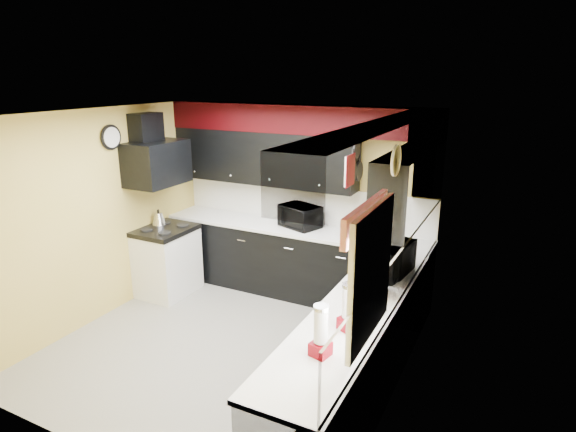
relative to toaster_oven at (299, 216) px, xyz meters
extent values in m
plane|color=gray|center=(-0.08, -1.54, -1.08)|extent=(3.60, 3.60, 0.00)
cube|color=#E0C666|center=(-0.08, 0.26, 0.17)|extent=(3.60, 0.06, 2.50)
cube|color=#E0C666|center=(1.72, -1.54, 0.17)|extent=(0.06, 3.60, 2.50)
cube|color=#E0C666|center=(-1.88, -1.54, 0.17)|extent=(0.06, 3.60, 2.50)
cube|color=white|center=(-0.08, -1.54, 1.42)|extent=(3.60, 3.60, 0.06)
cube|color=black|center=(-0.08, -0.04, -0.63)|extent=(3.60, 0.60, 0.90)
cube|color=black|center=(1.42, -1.84, -0.63)|extent=(0.60, 3.00, 0.90)
cube|color=white|center=(-0.08, -0.04, -0.16)|extent=(3.62, 0.64, 0.04)
cube|color=white|center=(1.42, -1.84, -0.16)|extent=(0.64, 3.02, 0.04)
cube|color=white|center=(-0.08, 0.25, 0.11)|extent=(3.60, 0.02, 0.50)
cube|color=white|center=(1.71, -1.54, 0.11)|extent=(0.02, 3.60, 0.50)
cube|color=black|center=(-0.58, 0.09, 0.72)|extent=(2.60, 0.35, 0.70)
cube|color=black|center=(1.54, -0.64, 0.72)|extent=(0.35, 1.80, 0.70)
cube|color=black|center=(-0.08, 0.08, 1.24)|extent=(3.60, 0.36, 0.35)
cube|color=black|center=(1.54, -1.72, 1.24)|extent=(0.36, 3.24, 0.35)
cube|color=white|center=(-1.58, -0.79, -0.65)|extent=(0.60, 0.75, 0.86)
cube|color=black|center=(-1.58, -0.79, -0.19)|extent=(0.62, 0.77, 0.06)
cube|color=black|center=(-1.63, -0.79, 0.70)|extent=(0.50, 0.78, 0.55)
cube|color=black|center=(-1.76, -0.79, 1.12)|extent=(0.24, 0.40, 0.40)
cube|color=red|center=(1.65, -2.44, 0.87)|extent=(0.04, 0.88, 0.20)
cube|color=white|center=(0.75, -0.24, 0.72)|extent=(0.03, 0.26, 0.35)
imported|color=black|center=(0.00, 0.00, 0.00)|extent=(0.61, 0.56, 0.29)
imported|color=black|center=(1.44, -0.98, 0.02)|extent=(0.46, 0.62, 0.32)
cylinder|color=white|center=(0.87, -0.07, -0.05)|extent=(0.21, 0.21, 0.18)
cube|color=black|center=(0.73, -0.07, -0.04)|extent=(0.11, 0.14, 0.20)
camera|label=1|loc=(2.56, -5.43, 1.79)|focal=30.00mm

